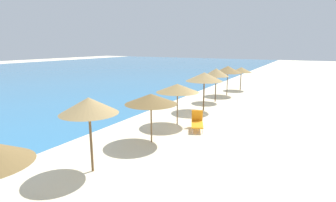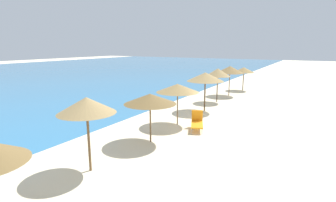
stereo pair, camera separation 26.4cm
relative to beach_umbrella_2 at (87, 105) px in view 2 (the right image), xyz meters
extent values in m
plane|color=beige|center=(7.95, -2.58, -2.59)|extent=(160.00, 160.00, 0.00)
cylinder|color=brown|center=(0.00, 0.00, -1.37)|extent=(0.09, 0.09, 2.45)
cone|color=tan|center=(0.00, 0.00, 0.01)|extent=(2.18, 2.18, 0.61)
cylinder|color=brown|center=(3.77, -0.31, -1.54)|extent=(0.08, 0.08, 2.11)
cone|color=olive|center=(3.77, -0.31, -0.38)|extent=(2.57, 2.57, 0.51)
cylinder|color=brown|center=(7.08, -0.08, -1.51)|extent=(0.07, 0.07, 2.16)
cone|color=#9E7F4C|center=(7.08, -0.08, -0.33)|extent=(2.57, 2.57, 0.50)
cylinder|color=brown|center=(11.15, -0.20, -1.41)|extent=(0.10, 0.10, 2.36)
cone|color=tan|center=(11.15, -0.20, -0.06)|extent=(2.69, 2.69, 0.64)
cylinder|color=brown|center=(14.66, 0.09, -1.42)|extent=(0.08, 0.08, 2.35)
cone|color=tan|center=(14.66, 0.09, -0.06)|extent=(2.13, 2.13, 0.67)
cylinder|color=brown|center=(18.05, 0.08, -1.43)|extent=(0.07, 0.07, 2.32)
cone|color=olive|center=(18.05, 0.08, -0.09)|extent=(2.58, 2.58, 0.67)
cylinder|color=brown|center=(21.79, -0.31, -1.56)|extent=(0.09, 0.09, 2.08)
cone|color=#9E7F4C|center=(21.79, -0.31, -0.39)|extent=(2.17, 2.17, 0.55)
cube|color=orange|center=(6.59, -1.60, -2.25)|extent=(1.57, 1.17, 0.07)
cube|color=orange|center=(7.21, -1.33, -1.90)|extent=(0.42, 0.67, 0.70)
cylinder|color=silver|center=(5.93, -1.59, -2.44)|extent=(0.04, 0.04, 0.31)
cylinder|color=silver|center=(6.15, -2.10, -2.44)|extent=(0.04, 0.04, 0.31)
cylinder|color=silver|center=(7.03, -1.11, -2.44)|extent=(0.04, 0.04, 0.31)
cylinder|color=silver|center=(7.26, -1.61, -2.44)|extent=(0.04, 0.04, 0.31)
camera|label=1|loc=(-6.91, -7.12, 2.18)|focal=28.35mm
camera|label=2|loc=(-6.78, -7.35, 2.18)|focal=28.35mm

